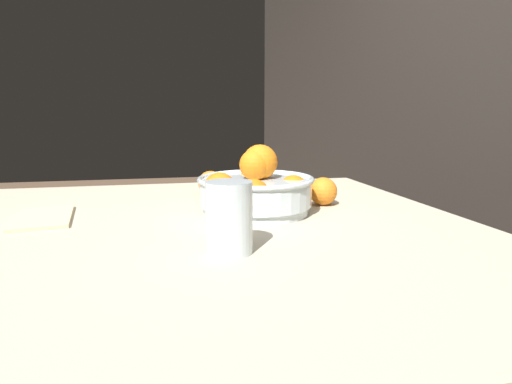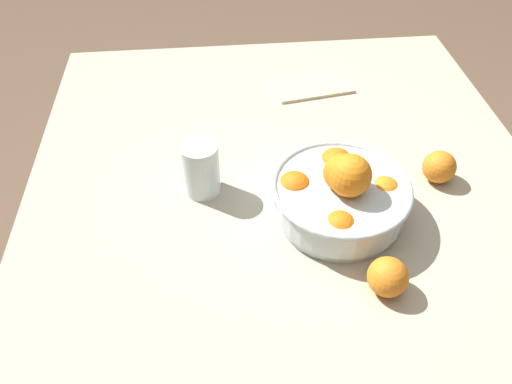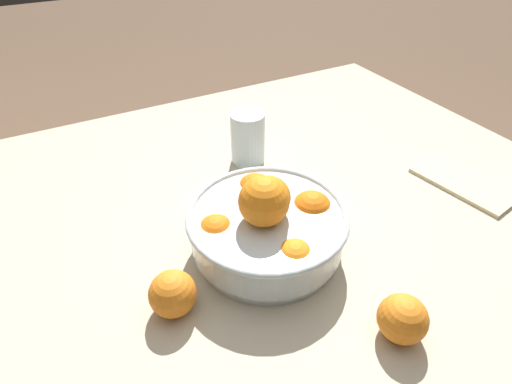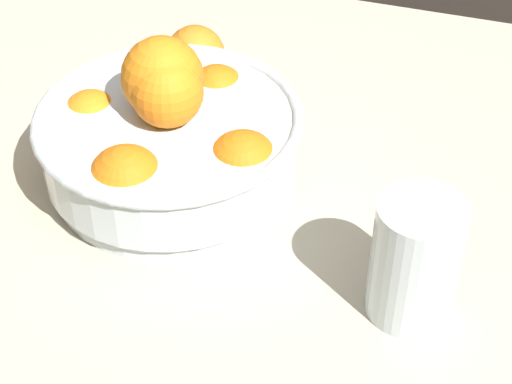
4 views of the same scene
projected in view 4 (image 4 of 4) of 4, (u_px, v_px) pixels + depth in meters
dining_table at (206, 344)px, 0.84m from camera, size 1.13×1.18×0.78m
fruit_bowl at (170, 138)px, 0.87m from camera, size 0.27×0.27×0.16m
juice_glass at (414, 264)px, 0.74m from camera, size 0.08×0.08×0.12m
orange_loose_near_bowl at (195, 55)px, 1.03m from camera, size 0.07×0.07×0.07m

